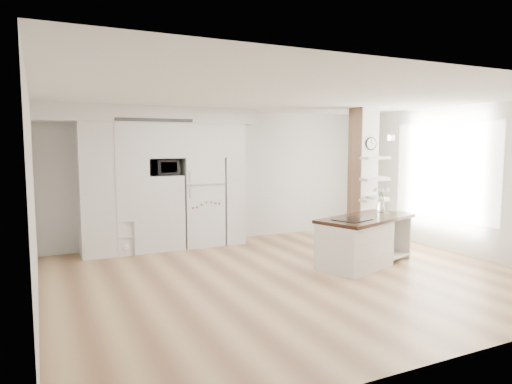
# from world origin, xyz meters

# --- Properties ---
(floor) EXTENTS (7.00, 6.00, 0.01)m
(floor) POSITION_xyz_m (0.00, 0.00, 0.00)
(floor) COLOR tan
(floor) RESTS_ON ground
(room) EXTENTS (7.04, 6.04, 2.72)m
(room) POSITION_xyz_m (0.00, 0.00, 1.86)
(room) COLOR white
(room) RESTS_ON ground
(cabinet_wall) EXTENTS (4.00, 0.71, 2.70)m
(cabinet_wall) POSITION_xyz_m (-1.45, 2.67, 1.51)
(cabinet_wall) COLOR white
(cabinet_wall) RESTS_ON floor
(refrigerator) EXTENTS (0.78, 0.69, 1.75)m
(refrigerator) POSITION_xyz_m (-0.53, 2.68, 0.88)
(refrigerator) COLOR white
(refrigerator) RESTS_ON floor
(column) EXTENTS (0.69, 0.90, 2.70)m
(column) POSITION_xyz_m (2.38, 1.13, 1.35)
(column) COLOR silver
(column) RESTS_ON floor
(window) EXTENTS (0.00, 2.40, 2.40)m
(window) POSITION_xyz_m (3.48, 0.30, 1.50)
(window) COLOR white
(window) RESTS_ON room
(pendant_light) EXTENTS (0.12, 0.12, 0.10)m
(pendant_light) POSITION_xyz_m (1.70, 0.15, 2.12)
(pendant_light) COLOR white
(pendant_light) RESTS_ON room
(kitchen_island) EXTENTS (1.97, 1.38, 1.37)m
(kitchen_island) POSITION_xyz_m (1.27, 0.00, 0.43)
(kitchen_island) COLOR white
(kitchen_island) RESTS_ON floor
(bookshelf) EXTENTS (0.59, 0.40, 0.64)m
(bookshelf) POSITION_xyz_m (-2.11, 2.50, 0.28)
(bookshelf) COLOR white
(bookshelf) RESTS_ON floor
(floor_plant_a) EXTENTS (0.32, 0.27, 0.53)m
(floor_plant_a) POSITION_xyz_m (3.00, 1.59, 0.26)
(floor_plant_a) COLOR #487D32
(floor_plant_a) RESTS_ON floor
(floor_plant_b) EXTENTS (0.26, 0.26, 0.42)m
(floor_plant_b) POSITION_xyz_m (3.00, 2.08, 0.21)
(floor_plant_b) COLOR #487D32
(floor_plant_b) RESTS_ON floor
(microwave) EXTENTS (0.54, 0.37, 0.30)m
(microwave) POSITION_xyz_m (-1.27, 2.62, 1.57)
(microwave) COLOR #2D2D2D
(microwave) RESTS_ON cabinet_wall
(shelf_plant) EXTENTS (0.27, 0.23, 0.30)m
(shelf_plant) POSITION_xyz_m (2.63, 1.30, 1.52)
(shelf_plant) COLOR #487D32
(shelf_plant) RESTS_ON column
(decor_bowl) EXTENTS (0.22, 0.22, 0.05)m
(decor_bowl) POSITION_xyz_m (2.30, 0.90, 1.00)
(decor_bowl) COLOR white
(decor_bowl) RESTS_ON column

